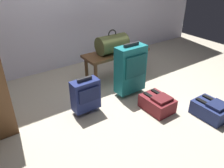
{
  "coord_description": "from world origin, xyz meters",
  "views": [
    {
      "loc": [
        -1.37,
        -1.79,
        1.59
      ],
      "look_at": [
        0.03,
        0.2,
        0.25
      ],
      "focal_mm": 35.86,
      "sensor_mm": 36.0,
      "label": 1
    }
  ],
  "objects_px": {
    "duffel_bag_olive": "(112,44)",
    "cell_phone": "(135,47)",
    "backpack_navy": "(211,110)",
    "suitcase_small_navy": "(86,95)",
    "suitcase_upright_teal": "(130,69)",
    "bench": "(116,56)",
    "backpack_maroon": "(157,103)"
  },
  "relations": [
    {
      "from": "suitcase_small_navy",
      "to": "backpack_maroon",
      "type": "relative_size",
      "value": 1.21
    },
    {
      "from": "bench",
      "to": "backpack_navy",
      "type": "distance_m",
      "value": 1.48
    },
    {
      "from": "cell_phone",
      "to": "bench",
      "type": "bearing_deg",
      "value": 175.93
    },
    {
      "from": "duffel_bag_olive",
      "to": "cell_phone",
      "type": "relative_size",
      "value": 3.06
    },
    {
      "from": "backpack_navy",
      "to": "backpack_maroon",
      "type": "height_order",
      "value": "same"
    },
    {
      "from": "cell_phone",
      "to": "suitcase_small_navy",
      "type": "distance_m",
      "value": 1.28
    },
    {
      "from": "duffel_bag_olive",
      "to": "backpack_navy",
      "type": "distance_m",
      "value": 1.55
    },
    {
      "from": "suitcase_small_navy",
      "to": "backpack_maroon",
      "type": "height_order",
      "value": "suitcase_small_navy"
    },
    {
      "from": "suitcase_small_navy",
      "to": "suitcase_upright_teal",
      "type": "bearing_deg",
      "value": 3.54
    },
    {
      "from": "suitcase_upright_teal",
      "to": "backpack_maroon",
      "type": "xyz_separation_m",
      "value": [
        0.03,
        -0.49,
        -0.27
      ]
    },
    {
      "from": "suitcase_upright_teal",
      "to": "backpack_maroon",
      "type": "distance_m",
      "value": 0.56
    },
    {
      "from": "suitcase_upright_teal",
      "to": "backpack_maroon",
      "type": "height_order",
      "value": "suitcase_upright_teal"
    },
    {
      "from": "bench",
      "to": "suitcase_small_navy",
      "type": "bearing_deg",
      "value": -147.21
    },
    {
      "from": "bench",
      "to": "duffel_bag_olive",
      "type": "xyz_separation_m",
      "value": [
        -0.07,
        0.0,
        0.2
      ]
    },
    {
      "from": "bench",
      "to": "suitcase_upright_teal",
      "type": "bearing_deg",
      "value": -104.35
    },
    {
      "from": "cell_phone",
      "to": "duffel_bag_olive",
      "type": "bearing_deg",
      "value": 176.66
    },
    {
      "from": "bench",
      "to": "cell_phone",
      "type": "relative_size",
      "value": 6.94
    },
    {
      "from": "suitcase_upright_teal",
      "to": "backpack_navy",
      "type": "height_order",
      "value": "suitcase_upright_teal"
    },
    {
      "from": "suitcase_upright_teal",
      "to": "suitcase_small_navy",
      "type": "relative_size",
      "value": 1.55
    },
    {
      "from": "suitcase_small_navy",
      "to": "backpack_navy",
      "type": "relative_size",
      "value": 1.21
    },
    {
      "from": "bench",
      "to": "suitcase_small_navy",
      "type": "distance_m",
      "value": 0.98
    },
    {
      "from": "backpack_navy",
      "to": "backpack_maroon",
      "type": "relative_size",
      "value": 1.0
    },
    {
      "from": "suitcase_small_navy",
      "to": "backpack_navy",
      "type": "xyz_separation_m",
      "value": [
        1.13,
        -0.9,
        -0.15
      ]
    },
    {
      "from": "suitcase_small_navy",
      "to": "backpack_maroon",
      "type": "bearing_deg",
      "value": -31.96
    },
    {
      "from": "duffel_bag_olive",
      "to": "bench",
      "type": "bearing_deg",
      "value": -0.0
    },
    {
      "from": "suitcase_upright_teal",
      "to": "backpack_navy",
      "type": "distance_m",
      "value": 1.07
    },
    {
      "from": "suitcase_small_navy",
      "to": "cell_phone",
      "type": "bearing_deg",
      "value": 23.52
    },
    {
      "from": "suitcase_upright_teal",
      "to": "backpack_navy",
      "type": "bearing_deg",
      "value": -65.09
    },
    {
      "from": "duffel_bag_olive",
      "to": "cell_phone",
      "type": "bearing_deg",
      "value": -3.34
    },
    {
      "from": "bench",
      "to": "cell_phone",
      "type": "distance_m",
      "value": 0.35
    },
    {
      "from": "cell_phone",
      "to": "suitcase_small_navy",
      "type": "height_order",
      "value": "suitcase_small_navy"
    },
    {
      "from": "suitcase_upright_teal",
      "to": "backpack_maroon",
      "type": "bearing_deg",
      "value": -86.82
    }
  ]
}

